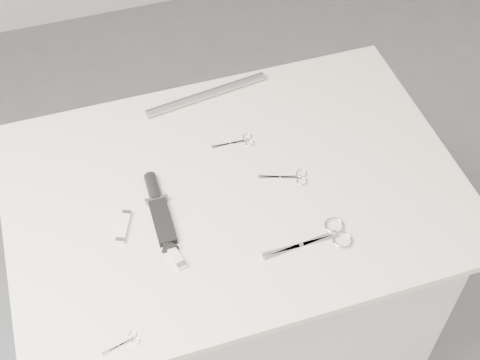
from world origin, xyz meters
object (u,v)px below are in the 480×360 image
object	(u,v)px
large_shears	(325,237)
pocket_knife_a	(171,249)
embroidery_scissors_b	(240,142)
plinth	(236,294)
embroidery_scissors_a	(292,177)
tiny_scissors	(126,342)
metal_rail	(206,95)
pocket_knife_b	(124,227)
sheathed_knife	(158,206)

from	to	relation	value
large_shears	pocket_knife_a	size ratio (longest dim) A/B	1.79
embroidery_scissors_b	pocket_knife_a	distance (m)	0.33
plinth	embroidery_scissors_a	size ratio (longest dim) A/B	8.29
plinth	embroidery_scissors_b	bearing A→B (deg)	67.78
tiny_scissors	metal_rail	size ratio (longest dim) A/B	0.23
pocket_knife_b	metal_rail	size ratio (longest dim) A/B	0.26
large_shears	sheathed_knife	bearing A→B (deg)	147.24
tiny_scissors	sheathed_knife	distance (m)	0.31
embroidery_scissors_b	tiny_scissors	size ratio (longest dim) A/B	1.38
plinth	pocket_knife_b	size ratio (longest dim) A/B	11.21
large_shears	sheathed_knife	distance (m)	0.36
large_shears	pocket_knife_b	bearing A→B (deg)	156.30
large_shears	pocket_knife_a	bearing A→B (deg)	165.28
embroidery_scissors_b	metal_rail	bearing A→B (deg)	103.40
plinth	large_shears	distance (m)	0.53
large_shears	pocket_knife_b	distance (m)	0.42
pocket_knife_a	embroidery_scissors_b	bearing A→B (deg)	-54.78
sheathed_knife	embroidery_scissors_a	bearing A→B (deg)	-90.25
metal_rail	pocket_knife_b	bearing A→B (deg)	-129.72
large_shears	pocket_knife_b	xyz separation A→B (m)	(-0.39, 0.15, 0.00)
plinth	embroidery_scissors_b	distance (m)	0.49
tiny_scissors	pocket_knife_b	world-z (taller)	pocket_knife_b
pocket_knife_b	large_shears	bearing A→B (deg)	-88.26
plinth	metal_rail	size ratio (longest dim) A/B	2.86
embroidery_scissors_b	pocket_knife_b	bearing A→B (deg)	-149.84
embroidery_scissors_a	pocket_knife_a	size ratio (longest dim) A/B	1.02
plinth	embroidery_scissors_a	distance (m)	0.49
embroidery_scissors_a	pocket_knife_a	bearing A→B (deg)	-141.64
plinth	pocket_knife_a	distance (m)	0.52
sheathed_knife	pocket_knife_a	world-z (taller)	sheathed_knife
pocket_knife_b	pocket_knife_a	bearing A→B (deg)	-113.36
large_shears	metal_rail	bearing A→B (deg)	101.32
large_shears	pocket_knife_b	size ratio (longest dim) A/B	2.37
tiny_scissors	large_shears	bearing A→B (deg)	0.46
large_shears	sheathed_knife	xyz separation A→B (m)	(-0.31, 0.18, 0.00)
plinth	sheathed_knife	distance (m)	0.51
sheathed_knife	pocket_knife_b	distance (m)	0.09
embroidery_scissors_a	tiny_scissors	bearing A→B (deg)	-128.25
tiny_scissors	pocket_knife_a	bearing A→B (deg)	40.01
pocket_knife_a	metal_rail	bearing A→B (deg)	-37.20
embroidery_scissors_b	pocket_knife_b	xyz separation A→B (m)	(-0.31, -0.16, 0.00)
plinth	metal_rail	distance (m)	0.56
large_shears	embroidery_scissors_b	bearing A→B (deg)	102.89
pocket_knife_b	metal_rail	distance (m)	0.43
embroidery_scissors_b	sheathed_knife	xyz separation A→B (m)	(-0.22, -0.13, 0.01)
plinth	embroidery_scissors_a	world-z (taller)	embroidery_scissors_a
embroidery_scissors_b	metal_rail	size ratio (longest dim) A/B	0.32
tiny_scissors	pocket_knife_a	world-z (taller)	pocket_knife_a
pocket_knife_a	embroidery_scissors_a	bearing A→B (deg)	-82.78
tiny_scissors	pocket_knife_b	distance (m)	0.26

